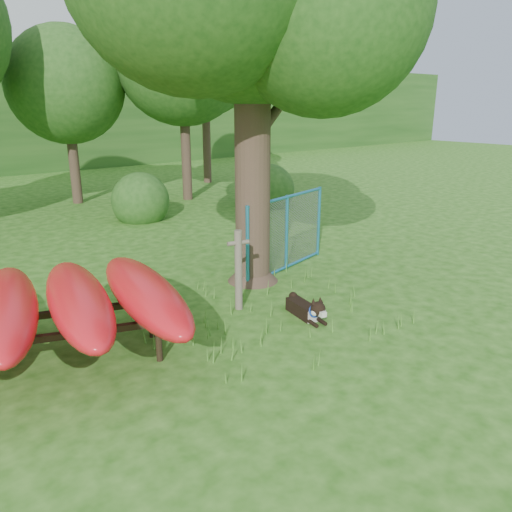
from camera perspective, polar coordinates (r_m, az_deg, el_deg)
ground at (r=8.12m, az=4.41°, el=-8.96°), size 80.00×80.00×0.00m
wooden_post at (r=8.79m, az=-2.02°, el=-1.40°), size 0.40×0.18×1.46m
kayak_rack at (r=7.48m, az=-23.15°, el=-5.15°), size 4.18×4.51×1.19m
husky_dog at (r=8.64m, az=5.91°, el=-6.07°), size 0.44×1.09×0.49m
fence_section at (r=10.93m, az=3.51°, el=2.66°), size 2.79×0.71×2.77m
wildflower_clump at (r=8.72m, az=5.94°, el=-5.88°), size 0.10×0.09×0.21m
bg_tree_c at (r=19.36m, az=-20.91°, el=17.73°), size 4.00×4.00×6.12m
bg_tree_d at (r=19.15m, az=-8.44°, el=21.57°), size 4.80×4.80×7.50m
bg_tree_e at (r=23.30m, az=-5.92°, el=21.21°), size 4.60×4.60×7.55m
shrub_right at (r=17.94m, az=1.49°, el=5.72°), size 1.80×1.80×1.80m
shrub_mid at (r=16.27m, az=-12.92°, el=4.08°), size 1.80×1.80×1.80m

